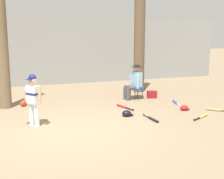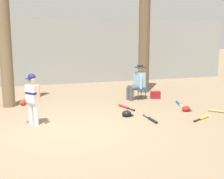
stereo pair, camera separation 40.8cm
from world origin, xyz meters
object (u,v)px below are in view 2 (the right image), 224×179
Objects in this scene: bat_black_composite at (152,119)px; folding_stool at (140,89)px; tree_near_player at (4,29)px; batting_helmet_red at (186,109)px; tree_behind_spectator at (144,36)px; seated_spectator at (137,81)px; bat_blue_youth at (179,103)px; batting_helmet_black at (127,114)px; handbag_beside_stool at (155,95)px; bat_wood_tan at (218,111)px; bat_red_barrel at (125,107)px; young_ballplayer at (32,96)px; bat_yellow_trainer at (203,118)px.

folding_stool is at bearing 74.58° from bat_black_composite.
batting_helmet_red is at bearing -23.37° from tree_near_player.
seated_spectator is at bearing -121.51° from tree_behind_spectator.
bat_black_composite is (-1.61, -1.44, 0.00)m from bat_blue_youth.
batting_helmet_black is (-1.19, -1.96, -0.29)m from folding_stool.
tree_behind_spectator is 14.43× the size of handbag_beside_stool.
tree_near_player is 8.47× the size of bat_wood_tan.
tree_near_player is at bearing 176.85° from seated_spectator.
handbag_beside_stool is 2.44m from bat_wood_tan.
young_ballplayer is at bearing -161.66° from bat_red_barrel.
folding_stool is 2.66m from bat_black_composite.
bat_yellow_trainer is 2.32× the size of batting_helmet_red.
seated_spectator is 2.67m from bat_black_composite.
tree_behind_spectator is 6.33× the size of bat_red_barrel.
folding_stool reaches higher than bat_blue_youth.
handbag_beside_stool reaches higher than batting_helmet_black.
bat_blue_youth is (4.62, 0.86, -0.71)m from young_ballplayer.
handbag_beside_stool reaches higher than batting_helmet_red.
bat_blue_youth and bat_yellow_trainer have the same top height.
bat_wood_tan is (1.62, -2.32, -0.61)m from seated_spectator.
batting_helmet_red is at bearing 155.39° from bat_wood_tan.
bat_yellow_trainer is (-0.82, -0.46, -0.00)m from bat_wood_tan.
young_ballplayer is 4.21m from folding_stool.
batting_helmet_red reaches higher than bat_wood_tan.
tree_near_player is at bearing 156.63° from batting_helmet_red.
bat_blue_youth and bat_red_barrel have the same top height.
bat_black_composite is at bearing -138.37° from bat_blue_youth.
tree_behind_spectator is 2.07m from seated_spectator.
handbag_beside_stool is (0.66, -0.08, -0.51)m from seated_spectator.
young_ballplayer is (0.64, -2.19, -1.64)m from tree_near_player.
batting_helmet_black reaches higher than bat_blue_youth.
batting_helmet_black is (-2.10, -0.85, 0.05)m from bat_blue_youth.
bat_blue_youth is at bearing 22.08° from batting_helmet_black.
bat_blue_youth is 2.49× the size of batting_helmet_red.
batting_helmet_red is at bearing 0.18° from batting_helmet_black.
folding_stool is (-0.64, -1.19, -1.80)m from tree_behind_spectator.
tree_behind_spectator is 16.85× the size of batting_helmet_red.
seated_spectator is 2.30m from batting_helmet_black.
bat_wood_tan is (5.23, -0.37, -0.71)m from young_ballplayer.
bat_black_composite is (3.00, -0.58, -0.71)m from young_ballplayer.
handbag_beside_stool is (4.91, -0.31, -2.26)m from tree_near_player.
tree_near_player is 18.04× the size of batting_helmet_red.
tree_behind_spectator is at bearing 58.49° from seated_spectator.
seated_spectator is 0.84m from handbag_beside_stool.
seated_spectator is at bearing -3.15° from tree_near_player.
folding_stool reaches higher than batting_helmet_black.
tree_near_player reaches higher than batting_helmet_red.
batting_helmet_red is (0.12, -1.86, -0.06)m from handbag_beside_stool.
batting_helmet_black is at bearing -179.82° from batting_helmet_red.
folding_stool is 2.09m from batting_helmet_red.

